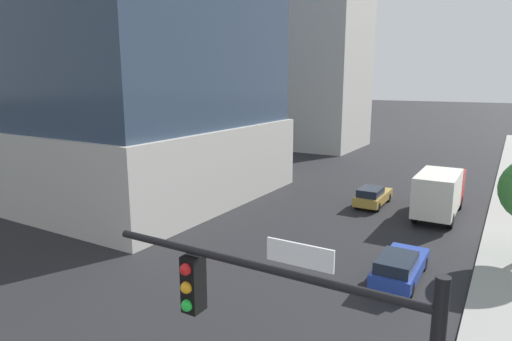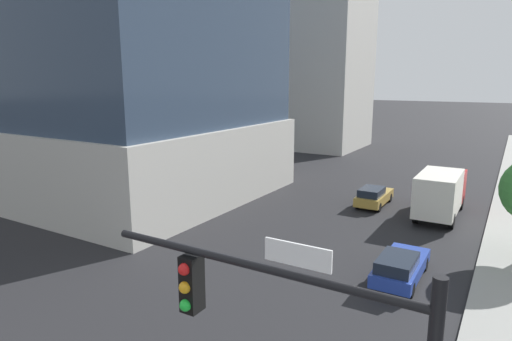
{
  "view_description": "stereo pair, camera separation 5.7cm",
  "coord_description": "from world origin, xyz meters",
  "px_view_note": "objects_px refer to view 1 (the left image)",
  "views": [
    {
      "loc": [
        6.48,
        -3.41,
        9.11
      ],
      "look_at": [
        -0.93,
        9.11,
        6.09
      ],
      "focal_mm": 30.76,
      "sensor_mm": 36.0,
      "label": 1
    },
    {
      "loc": [
        6.53,
        -3.38,
        9.11
      ],
      "look_at": [
        -0.93,
        9.11,
        6.09
      ],
      "focal_mm": 30.76,
      "sensor_mm": 36.0,
      "label": 2
    }
  ],
  "objects_px": {
    "car_gold": "(373,196)",
    "box_truck": "(439,191)",
    "car_blue": "(400,266)",
    "construction_building": "(311,40)"
  },
  "relations": [
    {
      "from": "car_gold",
      "to": "box_truck",
      "type": "bearing_deg",
      "value": -4.78
    },
    {
      "from": "box_truck",
      "to": "car_blue",
      "type": "bearing_deg",
      "value": -90.0
    },
    {
      "from": "car_blue",
      "to": "box_truck",
      "type": "bearing_deg",
      "value": 90.0
    },
    {
      "from": "car_blue",
      "to": "box_truck",
      "type": "relative_size",
      "value": 0.64
    },
    {
      "from": "construction_building",
      "to": "box_truck",
      "type": "distance_m",
      "value": 35.4
    },
    {
      "from": "construction_building",
      "to": "car_blue",
      "type": "relative_size",
      "value": 7.79
    },
    {
      "from": "car_gold",
      "to": "box_truck",
      "type": "xyz_separation_m",
      "value": [
        4.58,
        -0.38,
        1.07
      ]
    },
    {
      "from": "car_gold",
      "to": "construction_building",
      "type": "bearing_deg",
      "value": 122.98
    },
    {
      "from": "box_truck",
      "to": "construction_building",
      "type": "bearing_deg",
      "value": 129.29
    },
    {
      "from": "car_blue",
      "to": "car_gold",
      "type": "distance_m",
      "value": 12.49
    }
  ]
}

